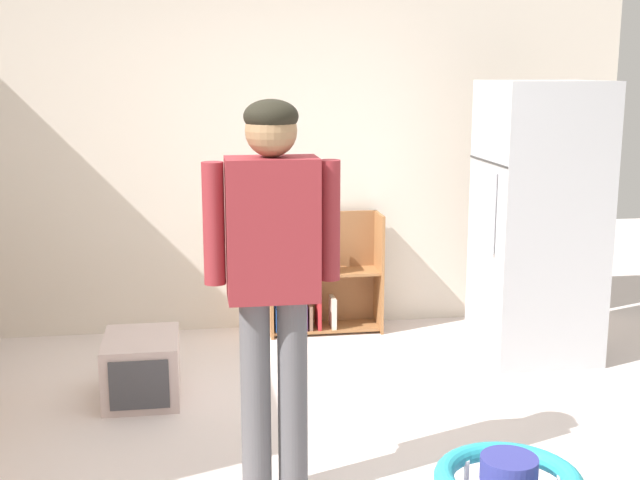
{
  "coord_description": "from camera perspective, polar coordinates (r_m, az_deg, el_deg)",
  "views": [
    {
      "loc": [
        -0.52,
        -3.56,
        1.86
      ],
      "look_at": [
        0.1,
        0.49,
        1.01
      ],
      "focal_mm": 46.95,
      "sensor_mm": 36.0,
      "label": 1
    }
  ],
  "objects": [
    {
      "name": "pet_carrier",
      "position": [
        4.93,
        -12.05,
        -8.51
      ],
      "size": [
        0.42,
        0.55,
        0.36
      ],
      "color": "beige",
      "rests_on": "ground"
    },
    {
      "name": "standing_person",
      "position": [
        3.49,
        -3.24,
        -1.64
      ],
      "size": [
        0.57,
        0.22,
        1.74
      ],
      "color": "#545357",
      "rests_on": "ground"
    },
    {
      "name": "bookshelf",
      "position": [
        5.96,
        -0.17,
        -2.8
      ],
      "size": [
        0.8,
        0.28,
        0.85
      ],
      "color": "#9A643A",
      "rests_on": "ground"
    },
    {
      "name": "refrigerator",
      "position": [
        5.54,
        14.65,
        1.23
      ],
      "size": [
        0.73,
        0.68,
        1.78
      ],
      "color": "#B7BABF",
      "rests_on": "ground"
    },
    {
      "name": "back_wall",
      "position": [
        5.93,
        -3.74,
        6.75
      ],
      "size": [
        5.2,
        0.06,
        2.7
      ],
      "primitive_type": "cube",
      "color": "silver",
      "rests_on": "ground"
    },
    {
      "name": "ground_plane",
      "position": [
        4.05,
        -0.4,
        -15.65
      ],
      "size": [
        12.0,
        12.0,
        0.0
      ],
      "primitive_type": "plane",
      "color": "silver",
      "rests_on": "ground"
    }
  ]
}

